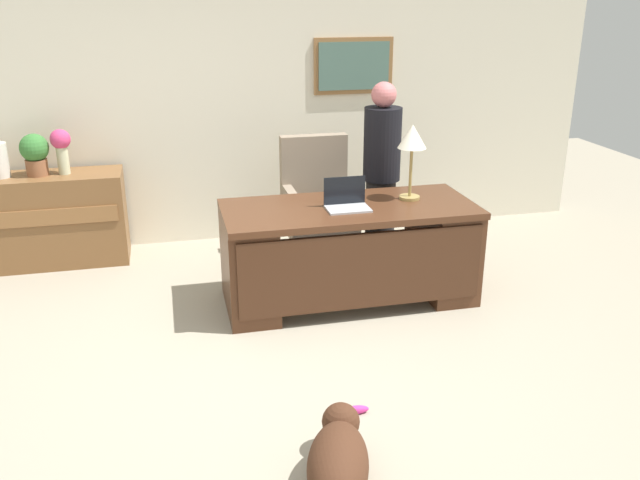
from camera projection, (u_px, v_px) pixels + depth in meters
name	position (u px, v px, depth m)	size (l,w,h in m)	color
ground_plane	(296.00, 366.00, 4.35)	(12.00, 12.00, 0.00)	#9E937F
back_wall	(240.00, 98.00, 6.25)	(7.00, 0.16, 2.70)	beige
desk	(350.00, 250.00, 5.13)	(1.92, 0.83, 0.77)	#4C2B19
credenza	(40.00, 220.00, 5.86)	(1.46, 0.50, 0.81)	brown
armchair	(318.00, 206.00, 5.96)	(0.60, 0.59, 1.10)	gray
person_standing	(381.00, 173.00, 5.76)	(0.32, 0.32, 1.60)	#262323
dog_lying	(338.00, 460.00, 3.24)	(0.47, 0.74, 0.30)	#472819
laptop	(346.00, 201.00, 4.97)	(0.32, 0.22, 0.22)	#B2B5BA
desk_lamp	(412.00, 141.00, 5.05)	(0.22, 0.22, 0.58)	#9E8447
vase_with_flowers	(61.00, 146.00, 5.69)	(0.17, 0.17, 0.39)	beige
potted_plant	(35.00, 153.00, 5.66)	(0.24, 0.24, 0.36)	brown
dog_toy_bone	(356.00, 410.00, 3.85)	(0.15, 0.05, 0.05)	#D8338C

